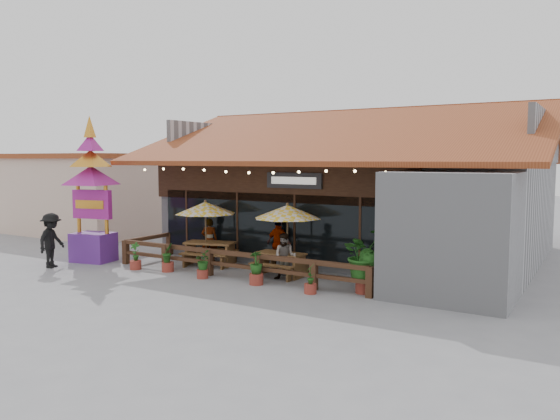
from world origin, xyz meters
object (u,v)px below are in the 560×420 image
Objects in this scene: thai_sign_tower at (91,179)px; pedestrian at (51,240)px; umbrella_right at (287,212)px; picnic_table_left at (210,249)px; umbrella_left at (205,208)px; tropical_plant at (365,256)px; picnic_table_right at (281,260)px.

pedestrian is at bearing -101.34° from thai_sign_tower.
picnic_table_left is at bearing -179.83° from umbrella_right.
thai_sign_tower reaches higher than umbrella_left.
tropical_plant is 0.97× the size of pedestrian.
tropical_plant is (6.75, -0.99, -1.02)m from umbrella_left.
thai_sign_tower is at bearing -157.59° from umbrella_left.
picnic_table_left reaches higher than picnic_table_right.
umbrella_left is 0.43× the size of thai_sign_tower.
picnic_table_left is 5.75m from pedestrian.
picnic_table_left is at bearing 21.82° from thai_sign_tower.
tropical_plant is (10.91, 0.72, -2.06)m from thai_sign_tower.
pedestrian is (-4.66, -3.34, 0.41)m from picnic_table_left.
umbrella_right reaches higher than picnic_table_left.
umbrella_right is 7.94m from thai_sign_tower.
tropical_plant is at bearing -8.36° from umbrella_left.
picnic_table_right is 0.85× the size of pedestrian.
thai_sign_tower reaches higher than umbrella_right.
pedestrian is at bearing -144.34° from picnic_table_left.
umbrella_right is 0.47× the size of thai_sign_tower.
umbrella_right is at bearing -86.34° from pedestrian.
umbrella_right reaches higher than pedestrian.
umbrella_right is at bearing 71.99° from picnic_table_right.
umbrella_right is 8.75m from pedestrian.
picnic_table_left is 1.28× the size of picnic_table_right.
umbrella_left is at bearing 171.64° from tropical_plant.
umbrella_left is 0.91× the size of umbrella_right.
umbrella_right reaches higher than umbrella_left.
umbrella_left is at bearing -173.23° from picnic_table_left.
tropical_plant reaches higher than picnic_table_right.
tropical_plant reaches higher than picnic_table_left.
umbrella_left is at bearing -72.54° from pedestrian.
picnic_table_left is at bearing 6.77° from umbrella_left.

